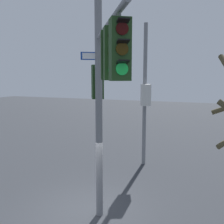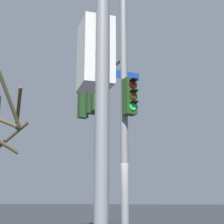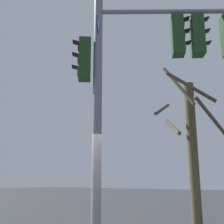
# 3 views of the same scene
# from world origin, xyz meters

# --- Properties ---
(main_signal_pole_assembly) EXTENTS (3.52, 5.39, 9.48)m
(main_signal_pole_assembly) POSITION_xyz_m (-1.08, 0.71, 5.16)
(main_signal_pole_assembly) COLOR slate
(main_signal_pole_assembly) RESTS_ON ground
(bare_tree_behind_pole) EXTENTS (2.07, 2.31, 5.57)m
(bare_tree_behind_pole) POSITION_xyz_m (-4.84, 0.92, 2.77)
(bare_tree_behind_pole) COLOR #4C452D
(bare_tree_behind_pole) RESTS_ON ground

